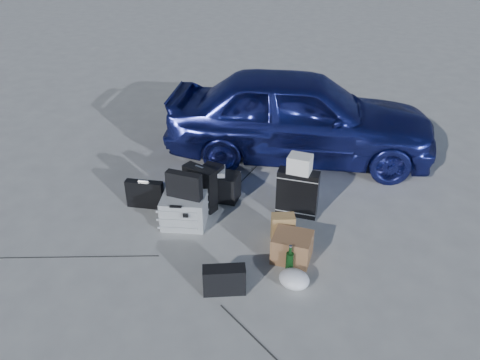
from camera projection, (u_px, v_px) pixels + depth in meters
name	position (u px, v px, depth m)	size (l,w,h in m)	color
ground	(221.00, 254.00, 5.22)	(60.00, 60.00, 0.00)	#A4A5A0
car	(300.00, 115.00, 7.00)	(1.59, 3.96, 1.35)	navy
pelican_case	(184.00, 210.00, 5.65)	(0.52, 0.42, 0.38)	#999C9E
laptop_bag	(184.00, 185.00, 5.47)	(0.43, 0.11, 0.32)	black
briefcase	(145.00, 194.00, 5.97)	(0.48, 0.11, 0.37)	black
suitcase_left	(200.00, 188.00, 5.91)	(0.44, 0.16, 0.58)	black
suitcase_right	(297.00, 193.00, 5.77)	(0.51, 0.18, 0.61)	black
white_carton	(300.00, 164.00, 5.56)	(0.27, 0.22, 0.22)	silver
duffel_bag	(212.00, 185.00, 6.19)	(0.72, 0.31, 0.36)	black
flat_box_white	(211.00, 171.00, 6.07)	(0.35, 0.26, 0.06)	silver
flat_box_black	(213.00, 167.00, 6.05)	(0.25, 0.18, 0.05)	black
kraft_bag	(283.00, 228.00, 5.35)	(0.26, 0.16, 0.35)	#B07C4C
cardboard_box	(292.00, 247.00, 5.09)	(0.41, 0.36, 0.31)	brown
plastic_bag	(294.00, 279.00, 4.74)	(0.32, 0.27, 0.18)	silver
messenger_bag	(224.00, 280.00, 4.64)	(0.43, 0.16, 0.30)	black
green_bottle	(290.00, 259.00, 4.90)	(0.08, 0.08, 0.33)	black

